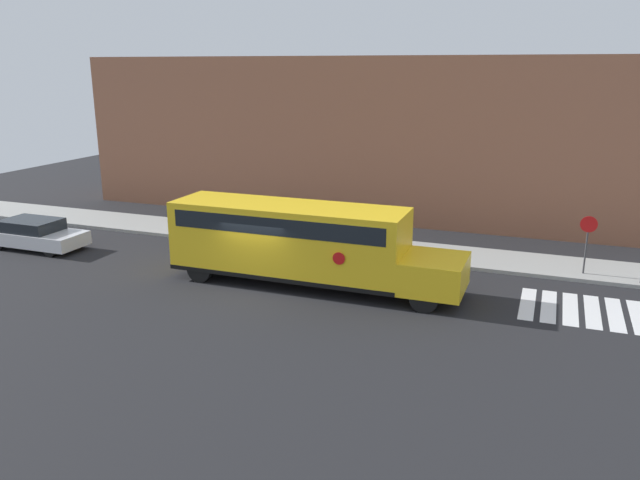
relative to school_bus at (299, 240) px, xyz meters
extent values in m
plane|color=black|center=(-1.32, -1.03, -1.75)|extent=(60.00, 60.00, 0.00)
cube|color=#9E9E99|center=(-1.32, 5.47, -1.67)|extent=(44.00, 3.00, 0.15)
cube|color=#935B42|center=(-1.32, 11.97, 2.51)|extent=(32.00, 4.00, 8.51)
cube|color=white|center=(8.24, 0.97, -1.74)|extent=(0.50, 3.20, 0.01)
cube|color=white|center=(8.94, 0.97, -1.74)|extent=(0.50, 3.20, 0.01)
cube|color=white|center=(9.64, 0.97, -1.74)|extent=(0.50, 3.20, 0.01)
cube|color=white|center=(10.34, 0.97, -1.74)|extent=(0.50, 3.20, 0.01)
cube|color=white|center=(11.04, 0.97, -1.74)|extent=(0.50, 3.20, 0.01)
cube|color=white|center=(11.74, 0.97, -1.74)|extent=(0.50, 3.20, 0.01)
cube|color=yellow|center=(-0.44, 0.00, 0.01)|extent=(8.90, 2.50, 2.61)
cube|color=yellow|center=(5.09, 0.00, -0.71)|extent=(2.16, 2.50, 1.17)
cube|color=black|center=(-0.44, 0.00, -1.22)|extent=(8.90, 2.54, 0.16)
cube|color=black|center=(-0.44, 0.00, 0.76)|extent=(8.19, 2.53, 0.64)
cylinder|color=red|center=(2.01, -1.29, -0.12)|extent=(0.44, 0.02, 0.44)
cylinder|color=black|center=(4.99, 1.08, -1.25)|extent=(1.00, 0.30, 1.00)
cylinder|color=black|center=(4.99, -1.08, -1.25)|extent=(1.00, 0.30, 1.00)
cylinder|color=black|center=(-3.69, 1.08, -1.25)|extent=(1.00, 0.30, 1.00)
cylinder|color=black|center=(-3.69, -1.08, -1.25)|extent=(1.00, 0.30, 1.00)
cube|color=silver|center=(-12.98, 0.24, -1.22)|extent=(4.48, 1.89, 0.61)
cube|color=#1E2328|center=(-13.25, 0.24, -0.67)|extent=(2.51, 1.73, 0.51)
cylinder|color=black|center=(-11.50, 1.06, -1.43)|extent=(0.64, 0.22, 0.64)
cylinder|color=black|center=(-11.50, -0.59, -1.43)|extent=(0.64, 0.22, 0.64)
cylinder|color=black|center=(-14.46, 1.06, -1.43)|extent=(0.64, 0.22, 0.64)
cylinder|color=#38383A|center=(10.12, 4.73, -0.66)|extent=(0.07, 0.07, 2.18)
cylinder|color=red|center=(10.12, 4.69, 0.40)|extent=(0.64, 0.03, 0.64)
camera|label=1|loc=(8.65, -20.69, 6.28)|focal=35.00mm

